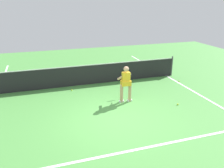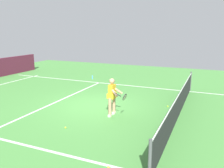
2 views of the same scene
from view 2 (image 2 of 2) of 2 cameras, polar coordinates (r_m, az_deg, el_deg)
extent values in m
plane|color=#4C9342|center=(11.13, -4.47, -5.06)|extent=(25.97, 25.97, 0.00)
cube|color=white|center=(12.10, -12.45, -3.83)|extent=(8.74, 0.10, 0.01)
cube|color=white|center=(14.99, 3.36, -0.30)|extent=(0.10, 17.98, 0.01)
cube|color=white|center=(7.84, -20.03, -13.86)|extent=(0.10, 17.98, 0.01)
cylinder|color=#4C4C51|center=(14.35, 18.57, 0.68)|extent=(0.08, 0.08, 1.11)
cylinder|color=#4C4C51|center=(5.59, 9.17, -18.24)|extent=(0.08, 0.08, 1.11)
cube|color=#232326|center=(9.85, 16.01, -4.94)|extent=(9.26, 0.02, 0.99)
cube|color=white|center=(9.71, 16.20, -2.05)|extent=(9.26, 0.02, 0.04)
cylinder|color=tan|center=(9.84, 0.47, -5.09)|extent=(0.13, 0.13, 0.78)
cylinder|color=tan|center=(9.53, -0.51, -5.69)|extent=(0.13, 0.13, 0.78)
cube|color=white|center=(9.95, 0.47, -7.01)|extent=(0.20, 0.10, 0.08)
cube|color=white|center=(9.65, -0.51, -7.66)|extent=(0.20, 0.10, 0.08)
cube|color=gold|center=(9.50, -0.01, -1.66)|extent=(0.33, 0.22, 0.52)
cube|color=gold|center=(9.55, -0.01, -2.82)|extent=(0.42, 0.31, 0.20)
sphere|color=tan|center=(9.41, -0.01, 0.70)|extent=(0.22, 0.22, 0.22)
cylinder|color=tan|center=(9.56, 1.20, -1.45)|extent=(0.26, 0.48, 0.37)
cylinder|color=tan|center=(9.30, 0.38, -1.85)|extent=(0.31, 0.46, 0.37)
cylinder|color=black|center=(9.03, 1.36, -2.57)|extent=(0.06, 0.30, 0.14)
torus|color=black|center=(8.92, 3.09, -3.18)|extent=(0.29, 0.14, 0.28)
cylinder|color=beige|center=(8.92, 3.09, -3.18)|extent=(0.25, 0.11, 0.23)
sphere|color=#D1E533|center=(8.69, -11.25, -10.36)|extent=(0.07, 0.07, 0.07)
sphere|color=#D1E533|center=(11.09, 13.41, -5.29)|extent=(0.07, 0.07, 0.07)
sphere|color=#D1E533|center=(6.33, -0.86, -19.59)|extent=(0.07, 0.07, 0.07)
cylinder|color=#4C9EE5|center=(16.99, -4.78, 1.66)|extent=(0.07, 0.07, 0.24)
camera|label=1|loc=(16.85, -22.97, 14.24)|focal=37.30mm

